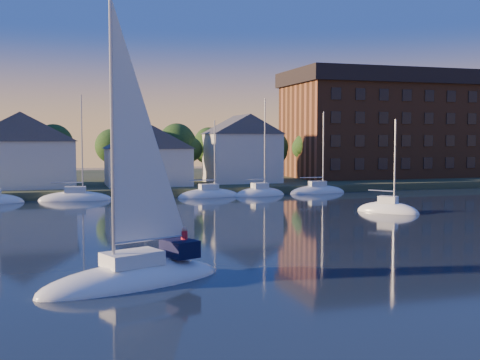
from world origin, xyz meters
name	(u,v)px	position (x,y,z in m)	size (l,w,h in m)	color
ground	(443,290)	(0.00, 0.00, 0.00)	(260.00, 260.00, 0.00)	black
shoreline_land	(168,182)	(0.00, 75.00, 0.00)	(160.00, 50.00, 2.00)	#334025
wooden_dock	(199,195)	(0.00, 52.00, 0.00)	(120.00, 3.00, 1.00)	brown
clubhouse_west	(23,150)	(-22.00, 58.00, 5.93)	(13.65, 9.45, 9.64)	silver
clubhouse_centre	(148,155)	(-6.00, 57.00, 5.13)	(11.55, 8.40, 8.08)	silver
clubhouse_east	(242,148)	(8.00, 59.00, 6.00)	(10.50, 8.40, 9.80)	silver
condo_block	(380,124)	(34.00, 64.95, 9.79)	(31.00, 17.00, 17.40)	brown
tree_line	(195,140)	(2.00, 63.00, 7.18)	(93.40, 5.40, 8.90)	#392419
moored_fleet	(108,199)	(-12.00, 49.00, 0.10)	(63.50, 2.40, 12.05)	white
hero_sailboat	(135,271)	(-14.15, 5.73, 0.64)	(10.67, 6.83, 15.62)	white
drifting_sailboat_right	(388,212)	(13.57, 27.85, 0.10)	(5.74, 6.20, 10.33)	white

